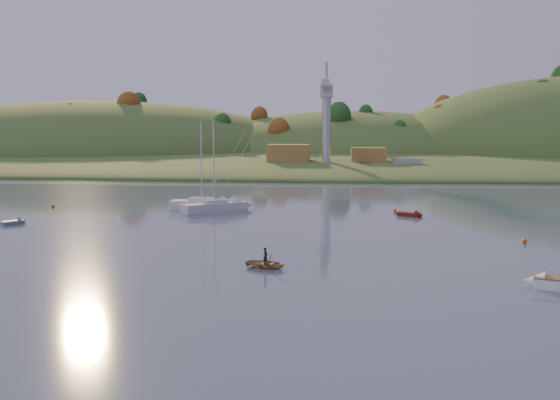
# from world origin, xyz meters

# --- Properties ---
(ground) EXTENTS (500.00, 500.00, 0.00)m
(ground) POSITION_xyz_m (0.00, 0.00, 0.00)
(ground) COLOR #3B4961
(ground) RESTS_ON ground
(far_shore) EXTENTS (620.00, 220.00, 1.50)m
(far_shore) POSITION_xyz_m (0.00, 230.00, 0.00)
(far_shore) COLOR #2F4E1F
(far_shore) RESTS_ON ground
(shore_slope) EXTENTS (640.00, 150.00, 7.00)m
(shore_slope) POSITION_xyz_m (0.00, 165.00, 0.00)
(shore_slope) COLOR #2F4E1F
(shore_slope) RESTS_ON ground
(hill_left) EXTENTS (170.00, 140.00, 44.00)m
(hill_left) POSITION_xyz_m (-90.00, 200.00, 0.00)
(hill_left) COLOR #2F4E1F
(hill_left) RESTS_ON ground
(hill_center) EXTENTS (140.00, 120.00, 36.00)m
(hill_center) POSITION_xyz_m (10.00, 210.00, 0.00)
(hill_center) COLOR #2F4E1F
(hill_center) RESTS_ON ground
(hillside_trees) EXTENTS (280.00, 50.00, 32.00)m
(hillside_trees) POSITION_xyz_m (0.00, 185.00, 0.00)
(hillside_trees) COLOR #1A491C
(hillside_trees) RESTS_ON ground
(wharf) EXTENTS (42.00, 16.00, 2.40)m
(wharf) POSITION_xyz_m (5.00, 122.00, 1.20)
(wharf) COLOR slate
(wharf) RESTS_ON ground
(shed_west) EXTENTS (11.00, 8.00, 4.80)m
(shed_west) POSITION_xyz_m (-8.00, 123.00, 4.80)
(shed_west) COLOR #A66A37
(shed_west) RESTS_ON wharf
(shed_east) EXTENTS (9.00, 7.00, 4.00)m
(shed_east) POSITION_xyz_m (13.00, 124.00, 4.40)
(shed_east) COLOR #A66A37
(shed_east) RESTS_ON wharf
(dock_crane) EXTENTS (3.20, 28.00, 20.30)m
(dock_crane) POSITION_xyz_m (2.00, 118.39, 17.17)
(dock_crane) COLOR #B7B7BC
(dock_crane) RESTS_ON wharf
(sailboat_near) EXTENTS (8.98, 7.73, 12.73)m
(sailboat_near) POSITION_xyz_m (-12.06, 44.04, 0.81)
(sailboat_near) COLOR silver
(sailboat_near) RESTS_ON ground
(sailboat_far) EXTENTS (9.26, 3.45, 12.58)m
(sailboat_far) POSITION_xyz_m (-14.37, 46.49, 0.80)
(sailboat_far) COLOR silver
(sailboat_far) RESTS_ON ground
(canoe) EXTENTS (4.02, 3.36, 0.72)m
(canoe) POSITION_xyz_m (-0.80, 10.00, 0.36)
(canoe) COLOR #967D52
(canoe) RESTS_ON ground
(paddler) EXTENTS (0.50, 0.63, 1.50)m
(paddler) POSITION_xyz_m (-0.80, 10.00, 0.75)
(paddler) COLOR black
(paddler) RESTS_ON ground
(red_tender) EXTENTS (3.70, 2.97, 1.23)m
(red_tender) POSITION_xyz_m (15.30, 41.91, 0.26)
(red_tender) COLOR #5F170D
(red_tender) RESTS_ON ground
(grey_dinghy) EXTENTS (2.68, 3.12, 1.13)m
(grey_dinghy) POSITION_xyz_m (-34.12, 31.04, 0.23)
(grey_dinghy) COLOR slate
(grey_dinghy) RESTS_ON ground
(work_vessel) EXTENTS (16.70, 9.29, 4.06)m
(work_vessel) POSITION_xyz_m (22.23, 118.00, 1.45)
(work_vessel) COLOR slate
(work_vessel) RESTS_ON ground
(buoy_0) EXTENTS (0.50, 0.50, 0.50)m
(buoy_0) POSITION_xyz_m (24.36, 23.56, 0.25)
(buoy_0) COLOR #FC480D
(buoy_0) RESTS_ON ground
(buoy_1) EXTENTS (0.50, 0.50, 0.50)m
(buoy_1) POSITION_xyz_m (13.15, 45.86, 0.25)
(buoy_1) COLOR #FC480D
(buoy_1) RESTS_ON ground
(buoy_2) EXTENTS (0.50, 0.50, 0.50)m
(buoy_2) POSITION_xyz_m (-36.63, 46.06, 0.25)
(buoy_2) COLOR #FC480D
(buoy_2) RESTS_ON ground
(buoy_3) EXTENTS (0.50, 0.50, 0.50)m
(buoy_3) POSITION_xyz_m (-15.26, 56.46, 0.25)
(buoy_3) COLOR #FC480D
(buoy_3) RESTS_ON ground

